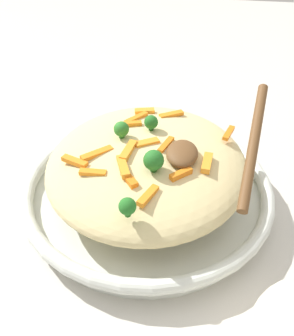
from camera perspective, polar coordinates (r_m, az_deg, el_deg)
The scene contains 24 objects.
ground_plane at distance 0.55m, azimuth -0.00°, elevation -5.14°, with size 2.40×2.40×0.00m, color beige.
serving_bowl at distance 0.53m, azimuth -0.00°, elevation -3.36°, with size 0.36×0.36×0.04m.
pasta_mound at distance 0.50m, azimuth -0.00°, elevation 0.76°, with size 0.29×0.27×0.07m, color #DBC689.
carrot_piece_0 at distance 0.43m, azimuth -2.78°, elevation -1.87°, with size 0.03×0.01×0.01m, color orange.
carrot_piece_1 at distance 0.46m, azimuth -2.95°, elevation 2.73°, with size 0.04×0.01×0.01m, color orange.
carrot_piece_2 at distance 0.48m, azimuth 3.03°, elevation 3.86°, with size 0.04×0.01×0.01m, color orange.
carrot_piece_3 at distance 0.54m, azimuth -1.70°, elevation 7.80°, with size 0.04×0.01×0.01m, color orange.
carrot_piece_4 at distance 0.43m, azimuth 5.31°, elevation -0.95°, with size 0.03×0.01×0.01m, color orange.
carrot_piece_5 at distance 0.47m, azimuth -11.23°, elevation 1.03°, with size 0.04×0.01×0.01m, color orange.
carrot_piece_6 at distance 0.45m, azimuth -8.47°, elevation -0.70°, with size 0.03×0.01×0.01m, color orange.
carrot_piece_7 at distance 0.56m, azimuth -0.38°, elevation 8.87°, with size 0.03×0.01×0.01m, color orange.
carrot_piece_8 at distance 0.52m, azimuth 12.64°, elevation 5.37°, with size 0.03×0.01×0.01m, color orange.
carrot_piece_9 at distance 0.48m, azimuth -0.22°, elevation 4.23°, with size 0.03×0.01×0.01m, color orange.
carrot_piece_10 at distance 0.52m, azimuth -2.48°, elevation 6.85°, with size 0.03×0.01×0.01m, color orange.
carrot_piece_11 at distance 0.46m, azimuth 9.34°, elevation 0.80°, with size 0.04×0.01×0.01m, color orange.
carrot_piece_12 at distance 0.44m, azimuth -3.76°, elevation 0.22°, with size 0.04×0.01×0.01m, color orange.
carrot_piece_13 at distance 0.47m, azimuth -7.83°, elevation 2.29°, with size 0.04×0.01×0.01m, color orange.
carrot_piece_14 at distance 0.41m, azimuth 0.16°, elevation -4.34°, with size 0.03×0.01×0.01m, color orange.
carrot_piece_15 at distance 0.56m, azimuth 3.83°, elevation 8.33°, with size 0.04×0.01×0.01m, color orange.
broccoli_floret_0 at distance 0.50m, azimuth 1.02°, elevation 7.12°, with size 0.02×0.02×0.02m.
broccoli_floret_1 at distance 0.43m, azimuth 1.04°, elevation 1.18°, with size 0.03×0.03×0.03m.
broccoli_floret_2 at distance 0.49m, azimuth -4.03°, elevation 6.06°, with size 0.02×0.02×0.02m.
broccoli_floret_3 at distance 0.38m, azimuth -3.16°, elevation -6.03°, with size 0.02×0.02×0.02m.
serving_spoon at distance 0.45m, azimuth 9.54°, elevation 2.83°, with size 0.17×0.12×0.08m.
Camera 1 is at (0.39, 0.06, 0.38)m, focal length 39.01 mm.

